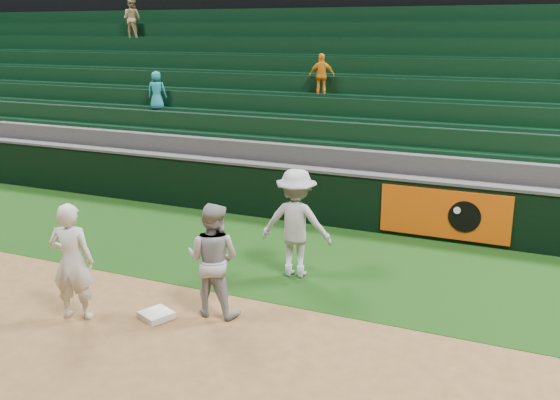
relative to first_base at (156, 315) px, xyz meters
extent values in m
plane|color=brown|center=(0.32, 0.28, -0.05)|extent=(70.00, 70.00, 0.00)
cube|color=black|center=(0.32, 3.28, -0.04)|extent=(36.00, 4.20, 0.01)
cube|color=white|center=(0.00, 0.00, 0.00)|extent=(0.55, 0.55, 0.10)
imported|color=silver|center=(-1.11, -0.47, 0.85)|extent=(0.75, 0.60, 1.79)
imported|color=#95979E|center=(0.72, 0.50, 0.83)|extent=(0.89, 0.72, 1.75)
imported|color=#A8ABB6|center=(1.27, 2.43, 0.91)|extent=(1.32, 0.87, 1.91)
cube|color=black|center=(0.32, 5.48, 0.55)|extent=(36.00, 0.35, 1.20)
cube|color=#D84C0A|center=(3.32, 5.29, 0.55)|extent=(2.60, 0.05, 1.00)
cylinder|color=black|center=(3.72, 5.26, 0.55)|extent=(0.64, 0.02, 0.64)
cylinder|color=white|center=(3.57, 5.24, 0.67)|extent=(0.14, 0.02, 0.14)
cube|color=#424244|center=(0.32, 5.48, 1.17)|extent=(36.00, 0.40, 0.06)
cube|color=#353538|center=(0.32, 6.20, 0.78)|extent=(36.00, 0.85, 1.65)
cube|color=black|center=(0.32, 6.46, 1.85)|extent=(36.00, 0.14, 0.50)
cube|color=black|center=(0.32, 6.29, 1.64)|extent=(36.00, 0.45, 0.08)
cube|color=#353538|center=(0.32, 7.05, 1.00)|extent=(36.00, 0.85, 2.10)
cube|color=black|center=(0.32, 7.31, 2.30)|extent=(36.00, 0.14, 0.50)
cube|color=black|center=(0.32, 7.14, 2.09)|extent=(36.00, 0.45, 0.08)
cube|color=#353538|center=(0.32, 7.90, 1.23)|extent=(36.00, 0.85, 2.55)
cube|color=black|center=(0.32, 8.16, 2.75)|extent=(36.00, 0.14, 0.50)
cube|color=black|center=(0.32, 7.99, 2.54)|extent=(36.00, 0.45, 0.08)
cube|color=#353538|center=(0.32, 8.75, 1.45)|extent=(36.00, 0.85, 3.00)
cube|color=black|center=(0.32, 9.01, 3.20)|extent=(36.00, 0.14, 0.50)
cube|color=black|center=(0.32, 8.84, 2.99)|extent=(36.00, 0.45, 0.08)
cube|color=#353538|center=(0.32, 9.60, 1.68)|extent=(36.00, 0.85, 3.45)
cube|color=black|center=(0.32, 9.86, 3.65)|extent=(36.00, 0.14, 0.50)
cube|color=black|center=(0.32, 9.69, 3.44)|extent=(36.00, 0.45, 0.08)
cube|color=#353538|center=(0.32, 10.45, 1.90)|extent=(36.00, 0.85, 3.90)
cube|color=black|center=(0.32, 10.71, 4.10)|extent=(36.00, 0.14, 0.50)
cube|color=black|center=(0.32, 10.54, 3.89)|extent=(36.00, 0.45, 0.08)
cube|color=#353538|center=(0.32, 11.30, 2.13)|extent=(36.00, 0.85, 4.35)
cube|color=black|center=(0.32, 11.56, 4.55)|extent=(36.00, 0.14, 0.50)
cube|color=black|center=(0.32, 11.39, 4.34)|extent=(36.00, 0.45, 0.08)
imported|color=teal|center=(-4.72, 7.01, 2.57)|extent=(0.58, 0.46, 1.03)
imported|color=orange|center=(-0.32, 7.86, 3.04)|extent=(0.68, 0.46, 1.08)
imported|color=tan|center=(-7.95, 10.41, 4.49)|extent=(0.66, 0.54, 1.28)
camera|label=1|loc=(5.21, -7.09, 4.15)|focal=40.00mm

